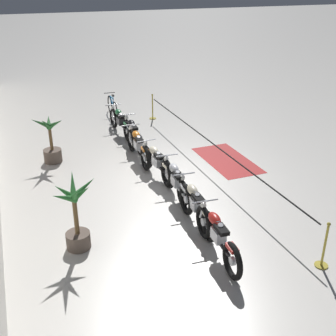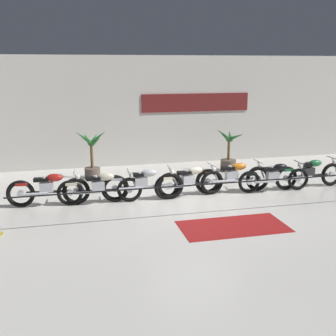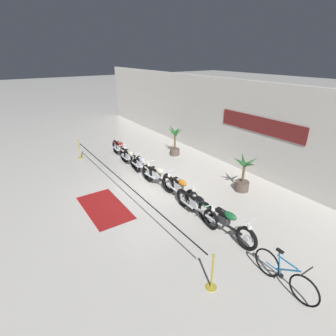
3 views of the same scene
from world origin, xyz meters
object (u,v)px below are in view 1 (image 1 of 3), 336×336
(motorcycle_red_0, at_px, (217,236))
(motorcycle_silver_2, at_px, (176,183))
(motorcycle_green_6, at_px, (120,122))
(stanchion_mid_left, at_px, (153,110))
(motorcycle_cream_3, at_px, (157,163))
(bicycle, at_px, (112,107))
(potted_palm_right_of_row, at_px, (76,218))
(stanchion_far_left, at_px, (232,163))
(floor_banner, at_px, (227,160))
(motorcycle_black_5, at_px, (133,133))
(potted_palm_left_of_row, at_px, (51,144))
(motorcycle_orange_4, at_px, (138,146))
(motorcycle_cream_1, at_px, (195,204))

(motorcycle_red_0, xyz_separation_m, motorcycle_silver_2, (2.64, -0.15, -0.00))
(motorcycle_green_6, relative_size, stanchion_mid_left, 2.31)
(motorcycle_cream_3, relative_size, bicycle, 1.25)
(motorcycle_red_0, distance_m, bicycle, 10.33)
(motorcycle_red_0, height_order, bicycle, bicycle)
(bicycle, distance_m, potted_palm_right_of_row, 9.48)
(motorcycle_cream_3, height_order, potted_palm_right_of_row, potted_palm_right_of_row)
(motorcycle_cream_3, distance_m, stanchion_far_left, 2.23)
(floor_banner, bearing_deg, motorcycle_red_0, 149.04)
(motorcycle_black_5, bearing_deg, potted_palm_right_of_row, 151.58)
(motorcycle_red_0, bearing_deg, bicycle, -2.23)
(motorcycle_green_6, height_order, potted_palm_left_of_row, potted_palm_left_of_row)
(motorcycle_cream_3, bearing_deg, floor_banner, -82.19)
(potted_palm_right_of_row, bearing_deg, stanchion_mid_left, -29.73)
(bicycle, xyz_separation_m, potted_palm_right_of_row, (-8.95, 3.10, 0.35))
(potted_palm_left_of_row, bearing_deg, bicycle, -37.22)
(motorcycle_green_6, xyz_separation_m, potted_palm_right_of_row, (-6.68, 2.82, 0.27))
(motorcycle_orange_4, relative_size, stanchion_mid_left, 2.29)
(motorcycle_orange_4, xyz_separation_m, potted_palm_left_of_row, (0.87, 2.60, 0.11))
(floor_banner, bearing_deg, motorcycle_cream_1, 139.97)
(bicycle, height_order, floor_banner, bicycle)
(motorcycle_black_5, distance_m, stanchion_mid_left, 3.07)
(motorcycle_silver_2, xyz_separation_m, potted_palm_left_of_row, (3.72, 2.75, 0.11))
(motorcycle_red_0, relative_size, motorcycle_cream_3, 1.03)
(stanchion_mid_left, distance_m, floor_banner, 5.03)
(motorcycle_orange_4, distance_m, stanchion_far_left, 3.38)
(stanchion_mid_left, bearing_deg, motorcycle_red_0, 168.74)
(motorcycle_silver_2, xyz_separation_m, floor_banner, (1.77, -2.53, -0.48))
(motorcycle_cream_1, bearing_deg, motorcycle_orange_4, 1.94)
(motorcycle_cream_1, bearing_deg, potted_palm_right_of_row, 90.92)
(motorcycle_black_5, distance_m, stanchion_far_left, 4.40)
(motorcycle_orange_4, relative_size, potted_palm_left_of_row, 1.49)
(bicycle, height_order, potted_palm_left_of_row, potted_palm_left_of_row)
(motorcycle_orange_4, bearing_deg, motorcycle_black_5, -10.09)
(motorcycle_cream_1, xyz_separation_m, motorcycle_silver_2, (1.23, -0.01, 0.01))
(potted_palm_right_of_row, bearing_deg, motorcycle_silver_2, -65.91)
(motorcycle_orange_4, relative_size, floor_banner, 0.92)
(stanchion_far_left, height_order, floor_banner, stanchion_far_left)
(stanchion_far_left, bearing_deg, bicycle, 10.85)
(motorcycle_green_6, relative_size, bicycle, 1.38)
(potted_palm_right_of_row, height_order, stanchion_far_left, potted_palm_right_of_row)
(motorcycle_cream_3, relative_size, potted_palm_left_of_row, 1.36)
(motorcycle_cream_1, bearing_deg, potted_palm_left_of_row, 28.95)
(motorcycle_silver_2, distance_m, stanchion_mid_left, 6.94)
(motorcycle_orange_4, distance_m, floor_banner, 2.93)
(bicycle, height_order, potted_palm_right_of_row, potted_palm_right_of_row)
(motorcycle_cream_1, height_order, motorcycle_cream_3, motorcycle_cream_3)
(motorcycle_green_6, xyz_separation_m, stanchion_far_left, (-5.35, -1.75, 0.26))
(motorcycle_red_0, distance_m, floor_banner, 5.18)
(motorcycle_orange_4, distance_m, stanchion_mid_left, 4.30)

